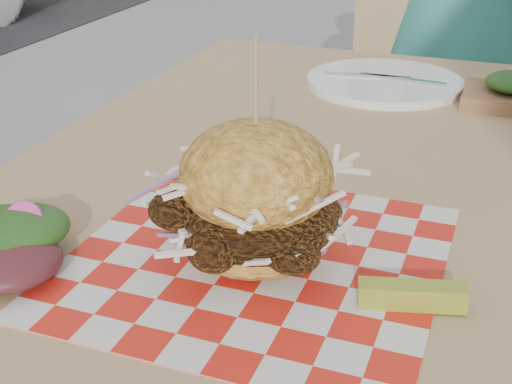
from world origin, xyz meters
TOP-DOWN VIEW (x-y plane):
  - diner at (0.28, 0.92)m, footprint 0.57×0.37m
  - patio_table at (0.23, -0.17)m, footprint 0.80×1.20m
  - patio_chair at (0.22, 0.81)m, footprint 0.49×0.50m
  - paper_liner at (0.23, -0.42)m, footprint 0.36×0.36m
  - sandwich at (0.23, -0.42)m, footprint 0.20×0.20m
  - pickle_spear at (0.39, -0.45)m, footprint 0.10×0.05m
  - side_salad at (-0.01, -0.51)m, footprint 0.14×0.14m
  - place_setting at (0.23, 0.21)m, footprint 0.27×0.27m
  - kraft_tray at (0.45, 0.17)m, footprint 0.15×0.12m

SIDE VIEW (x-z plane):
  - patio_chair at x=0.22m, z-range 0.08..1.03m
  - patio_table at x=0.23m, z-range 0.30..1.05m
  - paper_liner at x=0.23m, z-range 0.75..0.75m
  - place_setting at x=0.23m, z-range 0.75..0.77m
  - pickle_spear at x=0.39m, z-range 0.75..0.77m
  - side_salad at x=-0.01m, z-range 0.74..0.79m
  - kraft_tray at x=0.45m, z-range 0.74..0.80m
  - diner at x=0.28m, z-range 0.00..1.55m
  - sandwich at x=0.23m, z-range 0.70..0.93m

